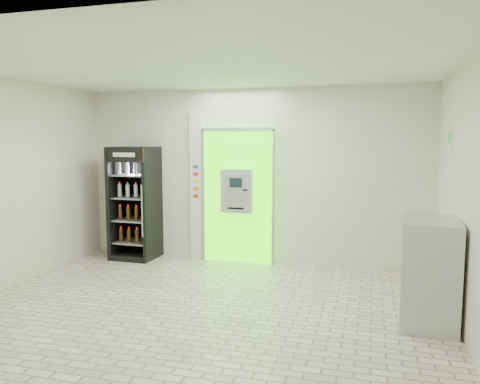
% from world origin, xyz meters
% --- Properties ---
extents(ground, '(6.00, 6.00, 0.00)m').
position_xyz_m(ground, '(0.00, 0.00, 0.00)').
color(ground, beige).
rests_on(ground, ground).
extents(room_shell, '(6.00, 6.00, 6.00)m').
position_xyz_m(room_shell, '(0.00, 0.00, 1.84)').
color(room_shell, silver).
rests_on(room_shell, ground).
extents(atm_assembly, '(1.30, 0.24, 2.33)m').
position_xyz_m(atm_assembly, '(-0.20, 2.41, 1.17)').
color(atm_assembly, '#34F900').
rests_on(atm_assembly, ground).
extents(pillar, '(0.22, 0.11, 2.60)m').
position_xyz_m(pillar, '(-0.98, 2.45, 1.30)').
color(pillar, silver).
rests_on(pillar, ground).
extents(beverage_cooler, '(0.77, 0.72, 2.00)m').
position_xyz_m(beverage_cooler, '(-2.05, 2.17, 0.96)').
color(beverage_cooler, black).
rests_on(beverage_cooler, ground).
extents(steel_cabinet, '(0.68, 0.96, 1.22)m').
position_xyz_m(steel_cabinet, '(2.68, 0.33, 0.61)').
color(steel_cabinet, '#AFB2B7').
rests_on(steel_cabinet, ground).
extents(exit_sign, '(0.02, 0.22, 0.26)m').
position_xyz_m(exit_sign, '(2.99, 1.40, 2.12)').
color(exit_sign, white).
rests_on(exit_sign, room_shell).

